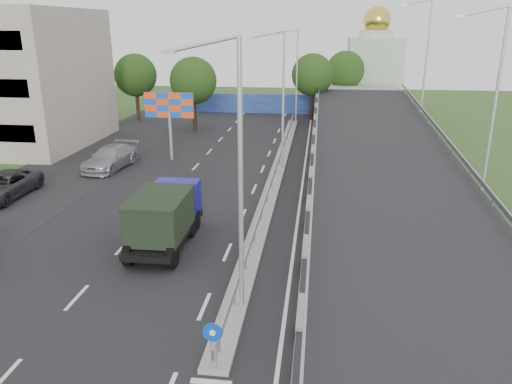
% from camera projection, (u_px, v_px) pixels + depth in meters
% --- Properties ---
extents(road_surface, '(26.00, 90.00, 0.04)m').
position_uv_depth(road_surface, '(225.00, 193.00, 33.04)').
color(road_surface, black).
rests_on(road_surface, ground).
extents(parking_strip, '(8.00, 90.00, 0.05)m').
position_uv_depth(parking_strip, '(41.00, 185.00, 34.61)').
color(parking_strip, black).
rests_on(parking_strip, ground).
extents(median, '(1.00, 44.00, 0.20)m').
position_uv_depth(median, '(276.00, 176.00, 36.41)').
color(median, gray).
rests_on(median, ground).
extents(overpass_ramp, '(10.00, 50.00, 3.50)m').
position_uv_depth(overpass_ramp, '(382.00, 157.00, 34.98)').
color(overpass_ramp, gray).
rests_on(overpass_ramp, ground).
extents(median_guardrail, '(0.09, 44.00, 0.71)m').
position_uv_depth(median_guardrail, '(276.00, 168.00, 36.20)').
color(median_guardrail, gray).
rests_on(median_guardrail, median).
extents(sign_bollard, '(0.64, 0.23, 1.67)m').
position_uv_depth(sign_bollard, '(213.00, 345.00, 15.57)').
color(sign_bollard, black).
rests_on(sign_bollard, median).
extents(lamp_post_near, '(2.74, 0.18, 10.08)m').
position_uv_depth(lamp_post_near, '(235.00, 166.00, 17.65)').
color(lamp_post_near, '#B2B5B7').
rests_on(lamp_post_near, median).
extents(lamp_post_mid, '(2.74, 0.18, 10.08)m').
position_uv_depth(lamp_post_mid, '(281.00, 94.00, 36.47)').
color(lamp_post_mid, '#B2B5B7').
rests_on(lamp_post_mid, median).
extents(lamp_post_far, '(2.74, 0.18, 10.08)m').
position_uv_depth(lamp_post_far, '(295.00, 71.00, 55.29)').
color(lamp_post_far, '#B2B5B7').
rests_on(lamp_post_far, median).
extents(blue_wall, '(30.00, 0.50, 2.40)m').
position_uv_depth(blue_wall, '(264.00, 104.00, 62.89)').
color(blue_wall, navy).
rests_on(blue_wall, ground).
extents(church, '(7.00, 7.00, 13.80)m').
position_uv_depth(church, '(374.00, 66.00, 67.42)').
color(church, '#B2CCAD').
rests_on(church, ground).
extents(billboard, '(4.00, 0.24, 5.50)m').
position_uv_depth(billboard, '(169.00, 109.00, 39.96)').
color(billboard, '#B2B5B7').
rests_on(billboard, ground).
extents(tree_left_mid, '(4.80, 4.80, 7.60)m').
position_uv_depth(tree_left_mid, '(193.00, 81.00, 51.06)').
color(tree_left_mid, black).
rests_on(tree_left_mid, ground).
extents(tree_median_far, '(4.80, 4.80, 7.60)m').
position_uv_depth(tree_median_far, '(313.00, 75.00, 57.14)').
color(tree_median_far, black).
rests_on(tree_median_far, ground).
extents(tree_left_far, '(4.80, 4.80, 7.60)m').
position_uv_depth(tree_left_far, '(136.00, 75.00, 56.73)').
color(tree_left_far, black).
rests_on(tree_left_far, ground).
extents(tree_ramp_far, '(4.80, 4.80, 7.60)m').
position_uv_depth(tree_ramp_far, '(345.00, 70.00, 63.24)').
color(tree_ramp_far, black).
rests_on(tree_ramp_far, ground).
extents(dump_truck, '(2.61, 6.54, 2.87)m').
position_uv_depth(dump_truck, '(165.00, 215.00, 24.85)').
color(dump_truck, black).
rests_on(dump_truck, ground).
extents(parked_car_c, '(2.76, 5.88, 1.63)m').
position_uv_depth(parked_car_c, '(3.00, 186.00, 31.86)').
color(parked_car_c, '#2B2C2F').
rests_on(parked_car_c, ground).
extents(parked_car_d, '(3.09, 6.18, 1.72)m').
position_uv_depth(parked_car_d, '(111.00, 158.00, 38.50)').
color(parked_car_d, '#919298').
rests_on(parked_car_d, ground).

